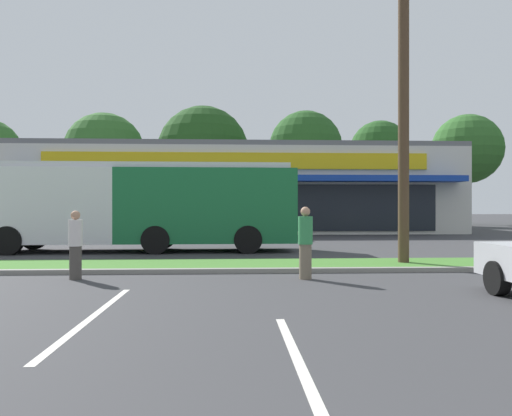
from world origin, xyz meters
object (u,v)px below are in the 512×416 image
Objects in this scene: car_2 at (249,224)px; pedestrian_near_bench at (305,243)px; city_bus at (136,204)px; pedestrian_by_pole at (75,245)px; utility_pole at (399,57)px.

car_2 is 14.03m from pedestrian_near_bench.
pedestrian_near_bench is (5.26, -7.43, -0.93)m from city_bus.
pedestrian_by_pole is at bearing 89.10° from city_bus.
pedestrian_by_pole is (-4.44, -13.80, -0.02)m from car_2.
pedestrian_near_bench is at bearing -142.61° from utility_pole.
car_2 reaches higher than pedestrian_by_pole.
pedestrian_by_pole is (-5.24, 0.20, -0.04)m from pedestrian_near_bench.
utility_pole is 6.60× the size of pedestrian_near_bench.
car_2 is (4.46, 6.58, -0.96)m from city_bus.
city_bus is 2.72× the size of car_2.
car_2 is at bearing -135.34° from pedestrian_near_bench.
utility_pole is 9.83m from pedestrian_by_pole.
car_2 is 2.79× the size of pedestrian_by_pole.
car_2 is at bearing 107.69° from utility_pole.
city_bus is at bearing 147.79° from utility_pole.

